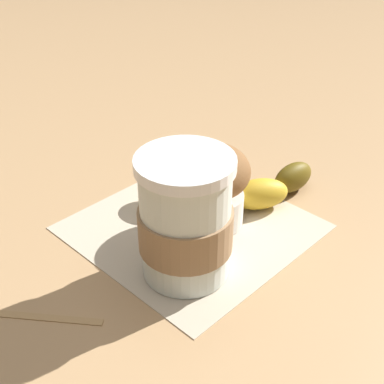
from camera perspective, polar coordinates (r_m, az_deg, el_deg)
The scene contains 6 objects.
ground_plane at distance 0.55m, azimuth 0.00°, elevation -3.80°, with size 3.00×3.00×0.00m, color tan.
paper_napkin at distance 0.55m, azimuth 0.00°, elevation -3.73°, with size 0.21×0.21×0.00m, color beige.
coffee_cup at distance 0.46m, azimuth -0.70°, elevation -3.01°, with size 0.08×0.08×0.12m.
muffin at distance 0.53m, azimuth 2.35°, elevation 0.93°, with size 0.07×0.07×0.09m.
banana at distance 0.57m, azimuth 4.37°, elevation -0.02°, with size 0.12×0.18×0.03m.
wooden_stirrer at distance 0.47m, azimuth -16.12°, elevation -12.65°, with size 0.11×0.01×0.00m, color tan.
Camera 1 is at (-0.34, 0.28, 0.33)m, focal length 50.00 mm.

